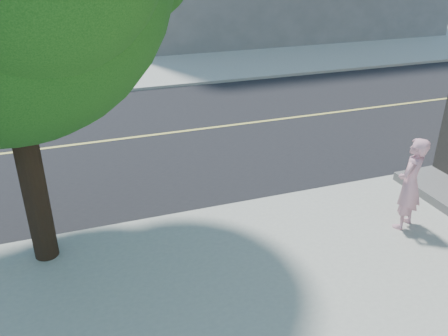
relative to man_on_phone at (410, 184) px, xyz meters
name	(u,v)px	position (x,y,z in m)	size (l,w,h in m)	color
road_ew	(1,154)	(-7.35, 6.33, -0.99)	(140.00, 9.00, 0.01)	black
sidewalk_ne	(245,26)	(6.15, 23.33, -0.94)	(29.00, 25.00, 0.12)	#A6A79A
man_on_phone	(410,184)	(0.00, 0.00, 0.00)	(0.64, 0.42, 1.75)	pink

